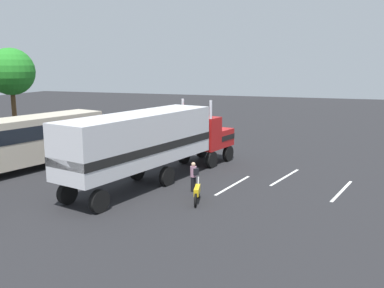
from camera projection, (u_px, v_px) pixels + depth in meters
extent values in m
plane|color=#232326|center=(200.00, 162.00, 29.39)|extent=(120.00, 120.00, 0.00)
cube|color=silver|center=(233.00, 185.00, 23.86)|extent=(4.34, 1.08, 0.01)
cube|color=silver|center=(285.00, 177.00, 25.53)|extent=(4.29, 1.30, 0.01)
cube|color=silver|center=(342.00, 191.00, 22.79)|extent=(4.31, 1.20, 0.01)
cube|color=#B21919|center=(213.00, 137.00, 29.78)|extent=(2.37, 2.87, 1.20)
cube|color=#B21919|center=(201.00, 133.00, 28.37)|extent=(1.98, 2.77, 2.20)
cube|color=silver|center=(219.00, 135.00, 30.55)|extent=(0.60, 2.05, 1.08)
cube|color=black|center=(213.00, 136.00, 29.77)|extent=(2.38, 2.91, 0.36)
cylinder|color=silver|center=(183.00, 124.00, 28.40)|extent=(0.18, 0.18, 3.40)
cylinder|color=silver|center=(211.00, 126.00, 27.21)|extent=(0.18, 0.18, 3.40)
cube|color=silver|center=(140.00, 139.00, 23.06)|extent=(10.82, 5.13, 2.80)
cube|color=black|center=(140.00, 146.00, 23.14)|extent=(10.83, 5.17, 0.44)
cylinder|color=silver|center=(188.00, 148.00, 29.66)|extent=(1.42, 0.94, 0.64)
cylinder|color=black|center=(202.00, 150.00, 30.84)|extent=(1.14, 0.56, 1.10)
cylinder|color=black|center=(228.00, 153.00, 29.65)|extent=(1.14, 0.56, 1.10)
cylinder|color=black|center=(184.00, 156.00, 28.95)|extent=(1.14, 0.56, 1.10)
cylinder|color=black|center=(212.00, 160.00, 27.77)|extent=(1.14, 0.56, 1.10)
cylinder|color=black|center=(137.00, 171.00, 24.89)|extent=(1.14, 0.56, 1.10)
cylinder|color=black|center=(167.00, 176.00, 23.70)|extent=(1.14, 0.56, 1.10)
cylinder|color=black|center=(67.00, 193.00, 20.58)|extent=(1.14, 0.56, 1.10)
cylinder|color=black|center=(99.00, 201.00, 19.40)|extent=(1.14, 0.56, 1.10)
cylinder|color=black|center=(192.00, 184.00, 22.59)|extent=(0.18, 0.18, 0.82)
cylinder|color=black|center=(194.00, 184.00, 22.70)|extent=(0.18, 0.18, 0.82)
cylinder|color=#A5728C|center=(193.00, 172.00, 22.51)|extent=(0.34, 0.34, 0.58)
sphere|color=tan|center=(193.00, 164.00, 22.43)|extent=(0.23, 0.23, 0.23)
cube|color=black|center=(196.00, 172.00, 22.37)|extent=(0.30, 0.26, 0.36)
cube|color=#BFB29E|center=(26.00, 140.00, 27.09)|extent=(11.28, 5.41, 2.90)
cube|color=black|center=(26.00, 131.00, 26.98)|extent=(10.66, 5.27, 0.90)
cylinder|color=black|center=(67.00, 149.00, 31.31)|extent=(1.04, 0.54, 1.00)
cylinder|color=black|center=(88.00, 153.00, 30.06)|extent=(1.04, 0.54, 1.00)
cylinder|color=black|center=(198.00, 191.00, 21.62)|extent=(0.67, 0.24, 0.66)
cylinder|color=black|center=(196.00, 200.00, 20.21)|extent=(0.67, 0.24, 0.66)
cube|color=gold|center=(197.00, 190.00, 20.86)|extent=(1.13, 0.48, 0.36)
cylinder|color=silver|center=(198.00, 184.00, 21.44)|extent=(0.29, 0.13, 0.69)
cylinder|color=brown|center=(14.00, 111.00, 40.64)|extent=(0.44, 0.44, 4.48)
sphere|color=#258326|center=(11.00, 72.00, 39.91)|extent=(4.48, 4.48, 4.48)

